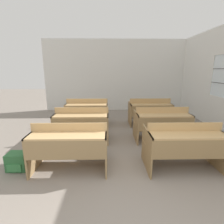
# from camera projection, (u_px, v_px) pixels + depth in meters

# --- Properties ---
(wall_back) EXTENTS (5.99, 0.06, 2.98)m
(wall_back) POSITION_uv_depth(u_px,v_px,m) (115.00, 76.00, 7.47)
(wall_back) COLOR silver
(wall_back) RESTS_ON ground_plane
(bench_front_left) EXTENTS (1.30, 0.77, 0.86)m
(bench_front_left) POSITION_uv_depth(u_px,v_px,m) (70.00, 144.00, 3.04)
(bench_front_left) COLOR #97794F
(bench_front_left) RESTS_ON ground_plane
(bench_front_right) EXTENTS (1.30, 0.77, 0.86)m
(bench_front_right) POSITION_uv_depth(u_px,v_px,m) (183.00, 144.00, 3.07)
(bench_front_right) COLOR olive
(bench_front_right) RESTS_ON ground_plane
(bench_second_left) EXTENTS (1.30, 0.77, 0.86)m
(bench_second_left) POSITION_uv_depth(u_px,v_px,m) (82.00, 123.00, 4.29)
(bench_second_left) COLOR #97784E
(bench_second_left) RESTS_ON ground_plane
(bench_second_right) EXTENTS (1.30, 0.77, 0.86)m
(bench_second_right) POSITION_uv_depth(u_px,v_px,m) (162.00, 122.00, 4.33)
(bench_second_right) COLOR #95764C
(bench_second_right) RESTS_ON ground_plane
(bench_third_left) EXTENTS (1.30, 0.77, 0.86)m
(bench_third_left) POSITION_uv_depth(u_px,v_px,m) (87.00, 111.00, 5.55)
(bench_third_left) COLOR #94764C
(bench_third_left) RESTS_ON ground_plane
(bench_third_right) EXTENTS (1.30, 0.77, 0.86)m
(bench_third_right) POSITION_uv_depth(u_px,v_px,m) (150.00, 110.00, 5.59)
(bench_third_right) COLOR olive
(bench_third_right) RESTS_ON ground_plane
(schoolbag) EXTENTS (0.34, 0.28, 0.31)m
(schoolbag) POSITION_uv_depth(u_px,v_px,m) (18.00, 161.00, 3.10)
(schoolbag) COLOR #2D6638
(schoolbag) RESTS_ON ground_plane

